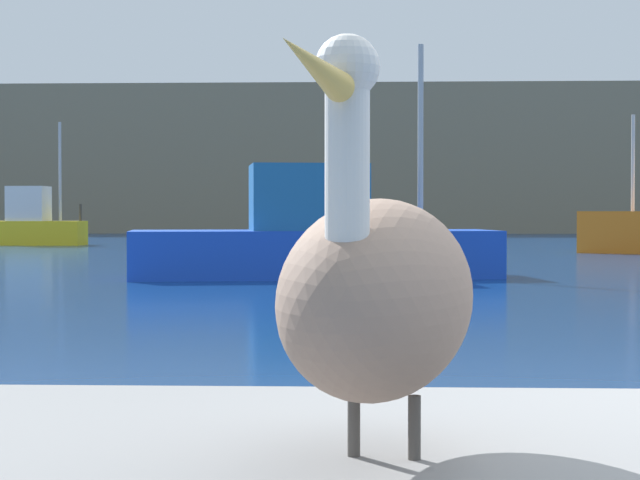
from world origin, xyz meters
The scene contains 4 objects.
hillside_backdrop centered at (0.00, 74.27, 4.78)m, with size 140.00×15.33×9.57m, color #7F755B.
pelican centered at (-1.32, -0.97, 1.16)m, with size 0.60×1.31×0.93m.
fishing_boat_yellow centered at (-15.19, 41.53, 0.86)m, with size 4.77×1.66×5.04m.
fishing_boat_blue centered at (-2.43, 19.50, 0.77)m, with size 7.82×3.62×4.86m.
Camera 1 is at (-1.35, -3.50, 1.35)m, focal length 62.36 mm.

